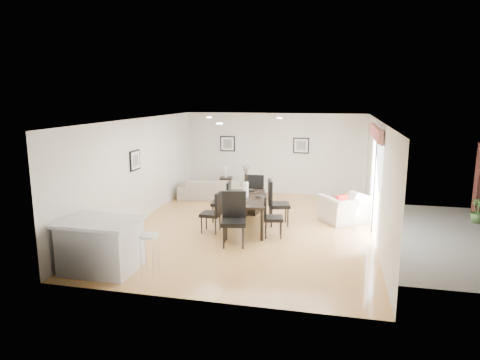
% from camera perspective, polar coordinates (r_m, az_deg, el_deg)
% --- Properties ---
extents(ground, '(8.00, 8.00, 0.00)m').
position_cam_1_polar(ground, '(10.85, 1.36, -6.37)').
color(ground, tan).
rests_on(ground, ground).
extents(wall_back, '(6.00, 0.04, 2.70)m').
position_cam_1_polar(wall_back, '(14.41, 4.55, 3.52)').
color(wall_back, silver).
rests_on(wall_back, ground).
extents(wall_front, '(6.00, 0.04, 2.70)m').
position_cam_1_polar(wall_front, '(6.75, -5.39, -5.48)').
color(wall_front, silver).
rests_on(wall_front, ground).
extents(wall_left, '(0.04, 8.00, 2.70)m').
position_cam_1_polar(wall_left, '(11.49, -13.44, 1.25)').
color(wall_left, silver).
rests_on(wall_left, ground).
extents(wall_right, '(0.04, 8.00, 2.70)m').
position_cam_1_polar(wall_right, '(10.37, 17.87, -0.06)').
color(wall_right, silver).
rests_on(wall_right, ground).
extents(ceiling, '(6.00, 8.00, 0.02)m').
position_cam_1_polar(ceiling, '(10.36, 1.43, 8.01)').
color(ceiling, white).
rests_on(ceiling, wall_back).
extents(sofa, '(2.35, 1.30, 0.65)m').
position_cam_1_polar(sofa, '(13.81, -3.63, -1.14)').
color(sofa, gray).
rests_on(sofa, ground).
extents(armchair, '(1.48, 1.44, 0.73)m').
position_cam_1_polar(armchair, '(11.51, 13.89, -3.79)').
color(armchair, beige).
rests_on(armchair, ground).
extents(courtyard_plant_b, '(0.42, 0.42, 0.63)m').
position_cam_1_polar(courtyard_plant_b, '(12.78, 29.12, -3.63)').
color(courtyard_plant_b, '#3C5926').
rests_on(courtyard_plant_b, ground).
extents(dining_table, '(1.25, 2.04, 0.80)m').
position_cam_1_polar(dining_table, '(10.60, 0.78, -2.76)').
color(dining_table, black).
rests_on(dining_table, ground).
extents(dining_chair_wnear, '(0.46, 0.46, 1.01)m').
position_cam_1_polar(dining_chair_wnear, '(10.35, -3.47, -4.01)').
color(dining_chair_wnear, black).
rests_on(dining_chair_wnear, ground).
extents(dining_chair_wfar, '(0.52, 0.52, 1.07)m').
position_cam_1_polar(dining_chair_wfar, '(11.24, -2.07, -2.58)').
color(dining_chair_wfar, black).
rests_on(dining_chair_wfar, ground).
extents(dining_chair_enear, '(0.52, 0.52, 1.00)m').
position_cam_1_polar(dining_chair_enear, '(10.06, 3.99, -4.51)').
color(dining_chair_enear, black).
rests_on(dining_chair_enear, ground).
extents(dining_chair_efar, '(0.64, 0.64, 1.17)m').
position_cam_1_polar(dining_chair_efar, '(10.94, 4.70, -2.70)').
color(dining_chair_efar, black).
rests_on(dining_chair_efar, ground).
extents(dining_chair_head, '(0.63, 0.63, 1.19)m').
position_cam_1_polar(dining_chair_head, '(9.51, -0.82, -4.74)').
color(dining_chair_head, black).
rests_on(dining_chair_head, ground).
extents(dining_chair_foot, '(0.55, 0.55, 1.18)m').
position_cam_1_polar(dining_chair_foot, '(11.74, 1.99, -1.69)').
color(dining_chair_foot, black).
rests_on(dining_chair_foot, ground).
extents(vase, '(1.06, 1.62, 0.82)m').
position_cam_1_polar(vase, '(10.51, 0.78, -0.56)').
color(vase, white).
rests_on(vase, dining_table).
extents(coffee_table, '(1.16, 0.80, 0.43)m').
position_cam_1_polar(coffee_table, '(12.24, 0.16, -3.27)').
color(coffee_table, black).
rests_on(coffee_table, ground).
extents(side_table, '(0.44, 0.44, 0.53)m').
position_cam_1_polar(side_table, '(14.62, -1.89, -0.66)').
color(side_table, black).
rests_on(side_table, ground).
extents(table_lamp, '(0.19, 0.19, 0.36)m').
position_cam_1_polar(table_lamp, '(14.53, -1.90, 1.27)').
color(table_lamp, white).
rests_on(table_lamp, side_table).
extents(cushion, '(0.32, 0.32, 0.35)m').
position_cam_1_polar(cushion, '(11.35, 13.43, -2.81)').
color(cushion, '#AD1616').
rests_on(cushion, armchair).
extents(kitchen_island, '(1.44, 1.11, 1.00)m').
position_cam_1_polar(kitchen_island, '(8.59, -18.06, -8.23)').
color(kitchen_island, silver).
rests_on(kitchen_island, ground).
extents(bar_stool, '(0.36, 0.36, 0.79)m').
position_cam_1_polar(bar_stool, '(8.08, -12.06, -7.85)').
color(bar_stool, silver).
rests_on(bar_stool, ground).
extents(framed_print_back_left, '(0.52, 0.04, 0.52)m').
position_cam_1_polar(framed_print_back_left, '(14.66, -1.67, 4.86)').
color(framed_print_back_left, black).
rests_on(framed_print_back_left, wall_back).
extents(framed_print_back_right, '(0.52, 0.04, 0.52)m').
position_cam_1_polar(framed_print_back_right, '(14.25, 8.15, 4.56)').
color(framed_print_back_right, black).
rests_on(framed_print_back_right, wall_back).
extents(framed_print_left_wall, '(0.04, 0.52, 0.52)m').
position_cam_1_polar(framed_print_left_wall, '(11.25, -13.82, 2.57)').
color(framed_print_left_wall, black).
rests_on(framed_print_left_wall, wall_left).
extents(sliding_door, '(0.12, 2.70, 2.57)m').
position_cam_1_polar(sliding_door, '(10.60, 17.60, 1.93)').
color(sliding_door, white).
rests_on(sliding_door, wall_right).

